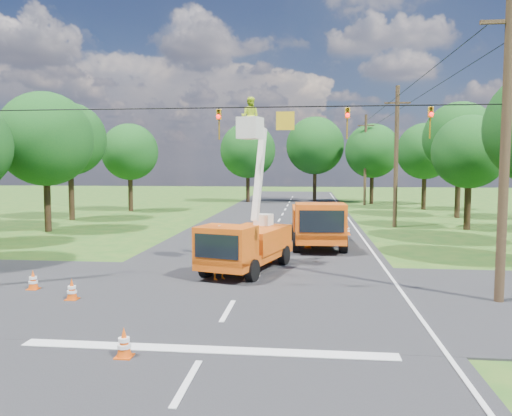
# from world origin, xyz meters

# --- Properties ---
(ground) EXTENTS (140.00, 140.00, 0.00)m
(ground) POSITION_xyz_m (0.00, 20.00, 0.00)
(ground) COLOR #225419
(ground) RESTS_ON ground
(road_main) EXTENTS (12.00, 100.00, 0.06)m
(road_main) POSITION_xyz_m (0.00, 20.00, 0.00)
(road_main) COLOR black
(road_main) RESTS_ON ground
(road_cross) EXTENTS (56.00, 10.00, 0.07)m
(road_cross) POSITION_xyz_m (0.00, 2.00, 0.00)
(road_cross) COLOR black
(road_cross) RESTS_ON ground
(stop_bar) EXTENTS (9.00, 0.45, 0.02)m
(stop_bar) POSITION_xyz_m (0.00, -3.20, 0.00)
(stop_bar) COLOR silver
(stop_bar) RESTS_ON ground
(edge_line) EXTENTS (0.12, 90.00, 0.02)m
(edge_line) POSITION_xyz_m (5.60, 20.00, 0.00)
(edge_line) COLOR silver
(edge_line) RESTS_ON ground
(bucket_truck) EXTENTS (3.58, 5.96, 7.21)m
(bucket_truck) POSITION_xyz_m (-0.19, 5.80, 1.53)
(bucket_truck) COLOR #E45110
(bucket_truck) RESTS_ON ground
(second_truck) EXTENTS (2.96, 6.85, 2.52)m
(second_truck) POSITION_xyz_m (2.85, 12.42, 1.31)
(second_truck) COLOR #E45110
(second_truck) RESTS_ON ground
(ground_worker) EXTENTS (0.84, 0.84, 1.97)m
(ground_worker) POSITION_xyz_m (-1.00, 4.13, 0.98)
(ground_worker) COLOR #DC5012
(ground_worker) RESTS_ON ground
(distant_car) EXTENTS (1.88, 4.42, 1.49)m
(distant_car) POSITION_xyz_m (3.77, 26.80, 0.74)
(distant_car) COLOR black
(distant_car) RESTS_ON ground
(traffic_cone_0) EXTENTS (0.38, 0.38, 0.71)m
(traffic_cone_0) POSITION_xyz_m (-1.76, -3.81, 0.36)
(traffic_cone_0) COLOR #DA4A0B
(traffic_cone_0) RESTS_ON ground
(traffic_cone_1) EXTENTS (0.38, 0.38, 0.71)m
(traffic_cone_1) POSITION_xyz_m (0.57, 7.68, 0.36)
(traffic_cone_1) COLOR #DA4A0B
(traffic_cone_1) RESTS_ON ground
(traffic_cone_2) EXTENTS (0.38, 0.38, 0.71)m
(traffic_cone_2) POSITION_xyz_m (2.33, 11.89, 0.36)
(traffic_cone_2) COLOR #DA4A0B
(traffic_cone_2) RESTS_ON ground
(traffic_cone_3) EXTENTS (0.38, 0.38, 0.71)m
(traffic_cone_3) POSITION_xyz_m (-5.27, 0.74, 0.36)
(traffic_cone_3) COLOR #DA4A0B
(traffic_cone_3) RESTS_ON ground
(traffic_cone_4) EXTENTS (0.38, 0.38, 0.71)m
(traffic_cone_4) POSITION_xyz_m (-7.28, 1.89, 0.36)
(traffic_cone_4) COLOR #DA4A0B
(traffic_cone_4) RESTS_ON ground
(traffic_cone_6) EXTENTS (0.38, 0.38, 0.71)m
(traffic_cone_6) POSITION_xyz_m (4.80, 17.16, 0.36)
(traffic_cone_6) COLOR #DA4A0B
(traffic_cone_6) RESTS_ON ground
(pole_right_near) EXTENTS (1.80, 0.30, 10.00)m
(pole_right_near) POSITION_xyz_m (8.50, 2.00, 5.11)
(pole_right_near) COLOR #4C3823
(pole_right_near) RESTS_ON ground
(pole_right_mid) EXTENTS (1.80, 0.30, 10.00)m
(pole_right_mid) POSITION_xyz_m (8.50, 22.00, 5.11)
(pole_right_mid) COLOR #4C3823
(pole_right_mid) RESTS_ON ground
(pole_right_far) EXTENTS (1.80, 0.30, 10.00)m
(pole_right_far) POSITION_xyz_m (8.50, 42.00, 5.11)
(pole_right_far) COLOR #4C3823
(pole_right_far) RESTS_ON ground
(signal_span) EXTENTS (18.00, 0.29, 1.07)m
(signal_span) POSITION_xyz_m (2.23, 1.99, 5.88)
(signal_span) COLOR black
(signal_span) RESTS_ON ground
(tree_left_d) EXTENTS (6.20, 6.20, 9.24)m
(tree_left_d) POSITION_xyz_m (-15.00, 17.00, 6.12)
(tree_left_d) COLOR #382616
(tree_left_d) RESTS_ON ground
(tree_left_e) EXTENTS (5.80, 5.80, 9.41)m
(tree_left_e) POSITION_xyz_m (-16.80, 24.00, 6.49)
(tree_left_e) COLOR #382616
(tree_left_e) RESTS_ON ground
(tree_left_f) EXTENTS (5.40, 5.40, 8.40)m
(tree_left_f) POSITION_xyz_m (-14.80, 32.00, 5.69)
(tree_left_f) COLOR #382616
(tree_left_f) RESTS_ON ground
(tree_right_c) EXTENTS (5.00, 5.00, 7.83)m
(tree_right_c) POSITION_xyz_m (13.20, 21.00, 5.31)
(tree_right_c) COLOR #382616
(tree_right_c) RESTS_ON ground
(tree_right_d) EXTENTS (6.00, 6.00, 9.70)m
(tree_right_d) POSITION_xyz_m (14.80, 29.00, 6.68)
(tree_right_d) COLOR #382616
(tree_right_d) RESTS_ON ground
(tree_right_e) EXTENTS (5.60, 5.60, 8.63)m
(tree_right_e) POSITION_xyz_m (13.80, 37.00, 5.81)
(tree_right_e) COLOR #382616
(tree_right_e) RESTS_ON ground
(tree_far_a) EXTENTS (6.60, 6.60, 9.50)m
(tree_far_a) POSITION_xyz_m (-5.00, 45.00, 6.19)
(tree_far_a) COLOR #382616
(tree_far_a) RESTS_ON ground
(tree_far_b) EXTENTS (7.00, 7.00, 10.32)m
(tree_far_b) POSITION_xyz_m (3.00, 47.00, 6.81)
(tree_far_b) COLOR #382616
(tree_far_b) RESTS_ON ground
(tree_far_c) EXTENTS (6.20, 6.20, 9.18)m
(tree_far_c) POSITION_xyz_m (9.50, 44.00, 6.06)
(tree_far_c) COLOR #382616
(tree_far_c) RESTS_ON ground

